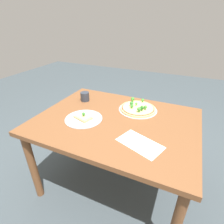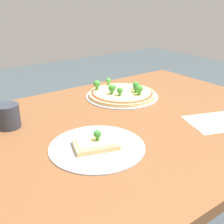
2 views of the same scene
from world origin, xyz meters
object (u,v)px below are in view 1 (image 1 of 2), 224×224
dining_table (116,128)px  pizza_tray_whole (138,108)px  drinking_cup (85,97)px  pizza_tray_slice (83,118)px

dining_table → pizza_tray_whole: size_ratio=3.75×
drinking_cup → pizza_tray_whole: bearing=2.6°
dining_table → drinking_cup: drinking_cup is taller
dining_table → pizza_tray_slice: size_ratio=4.20×
dining_table → pizza_tray_whole: bearing=64.0°
pizza_tray_whole → pizza_tray_slice: 0.48m
pizza_tray_slice → dining_table: bearing=22.7°
pizza_tray_slice → pizza_tray_whole: bearing=43.0°
dining_table → pizza_tray_slice: 0.27m
pizza_tray_whole → drinking_cup: bearing=-177.4°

